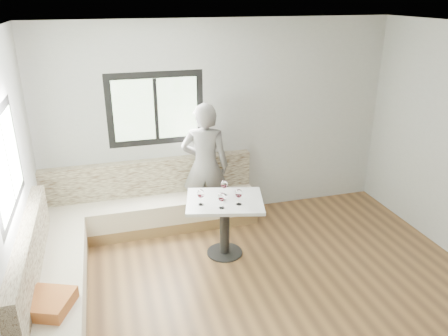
{
  "coord_description": "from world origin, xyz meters",
  "views": [
    {
      "loc": [
        -1.58,
        -3.25,
        3.11
      ],
      "look_at": [
        -0.25,
        1.44,
        1.13
      ],
      "focal_mm": 35.0,
      "sensor_mm": 36.0,
      "label": 1
    }
  ],
  "objects": [
    {
      "name": "room",
      "position": [
        -0.08,
        0.08,
        1.41
      ],
      "size": [
        5.01,
        5.01,
        2.81
      ],
      "color": "brown",
      "rests_on": "ground"
    },
    {
      "name": "banquette",
      "position": [
        -1.59,
        1.62,
        0.33
      ],
      "size": [
        2.9,
        2.8,
        0.95
      ],
      "color": "brown",
      "rests_on": "ground"
    },
    {
      "name": "table",
      "position": [
        -0.27,
        1.34,
        0.57
      ],
      "size": [
        1.07,
        0.92,
        0.76
      ],
      "rotation": [
        0.0,
        0.0,
        -0.25
      ],
      "color": "black",
      "rests_on": "ground"
    },
    {
      "name": "person",
      "position": [
        -0.31,
        2.17,
        0.89
      ],
      "size": [
        0.75,
        0.61,
        1.78
      ],
      "primitive_type": "imported",
      "rotation": [
        0.0,
        0.0,
        2.82
      ],
      "color": "#605D59",
      "rests_on": "ground"
    },
    {
      "name": "olive_ramekin",
      "position": [
        -0.31,
        1.36,
        0.78
      ],
      "size": [
        0.09,
        0.09,
        0.04
      ],
      "color": "white",
      "rests_on": "table"
    },
    {
      "name": "wine_glass_a",
      "position": [
        -0.58,
        1.29,
        0.89
      ],
      "size": [
        0.09,
        0.09,
        0.2
      ],
      "color": "white",
      "rests_on": "table"
    },
    {
      "name": "wine_glass_b",
      "position": [
        -0.36,
        1.14,
        0.89
      ],
      "size": [
        0.09,
        0.09,
        0.2
      ],
      "color": "white",
      "rests_on": "table"
    },
    {
      "name": "wine_glass_c",
      "position": [
        -0.14,
        1.18,
        0.89
      ],
      "size": [
        0.09,
        0.09,
        0.2
      ],
      "color": "white",
      "rests_on": "table"
    },
    {
      "name": "wine_glass_d",
      "position": [
        -0.24,
        1.48,
        0.89
      ],
      "size": [
        0.09,
        0.09,
        0.2
      ],
      "color": "white",
      "rests_on": "table"
    }
  ]
}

